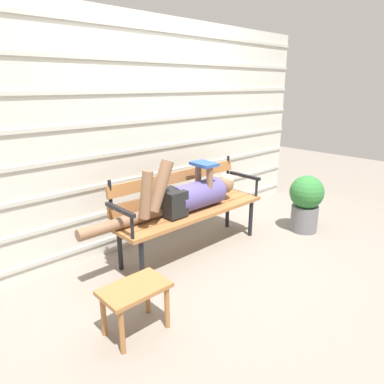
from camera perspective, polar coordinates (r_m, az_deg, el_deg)
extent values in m
plane|color=gray|center=(3.52, 0.99, -10.07)|extent=(12.00, 12.00, 0.00)
cube|color=beige|center=(3.66, -6.15, 9.56)|extent=(4.61, 0.06, 2.26)
cube|color=#B7B7AD|center=(3.89, -5.37, -5.10)|extent=(4.61, 0.02, 0.04)
cube|color=#B7B7AD|center=(3.79, -5.49, -1.14)|extent=(4.61, 0.02, 0.04)
cube|color=#B7B7AD|center=(3.71, -5.61, 3.01)|extent=(4.61, 0.02, 0.04)
cube|color=#B7B7AD|center=(3.65, -5.74, 7.31)|extent=(4.61, 0.02, 0.04)
cube|color=#B7B7AD|center=(3.61, -5.88, 11.74)|extent=(4.61, 0.02, 0.04)
cube|color=#B7B7AD|center=(3.60, -6.02, 16.22)|extent=(4.61, 0.02, 0.04)
cube|color=#B7B7AD|center=(3.60, -6.17, 20.73)|extent=(4.61, 0.02, 0.04)
cube|color=#B7B7AD|center=(3.63, -6.33, 25.18)|extent=(4.61, 0.02, 0.04)
cube|color=#9E6638|center=(3.30, 1.73, -3.83)|extent=(1.66, 0.14, 0.04)
cube|color=#9E6638|center=(3.40, 0.00, -3.18)|extent=(1.66, 0.14, 0.04)
cube|color=#9E6638|center=(3.51, -1.63, -2.57)|extent=(1.66, 0.14, 0.04)
cube|color=#9E6638|center=(3.51, -2.38, -0.35)|extent=(1.59, 0.05, 0.11)
cube|color=#9E6638|center=(3.46, -2.41, 2.50)|extent=(1.59, 0.05, 0.11)
cylinder|color=black|center=(3.07, -13.26, -1.68)|extent=(0.03, 0.03, 0.40)
cylinder|color=black|center=(4.01, 5.92, 3.14)|extent=(0.03, 0.03, 0.40)
cylinder|color=black|center=(2.96, -8.28, -11.43)|extent=(0.04, 0.04, 0.41)
cylinder|color=black|center=(3.89, 9.66, -4.29)|extent=(0.04, 0.04, 0.41)
cylinder|color=black|center=(3.22, -11.81, -9.16)|extent=(0.04, 0.04, 0.41)
cylinder|color=black|center=(4.08, 5.88, -3.03)|extent=(0.04, 0.04, 0.41)
cube|color=black|center=(2.87, -11.83, -2.87)|extent=(0.04, 0.41, 0.03)
cylinder|color=black|center=(2.78, -9.85, -5.72)|extent=(0.03, 0.03, 0.20)
cube|color=black|center=(3.90, 8.68, 2.67)|extent=(0.04, 0.41, 0.03)
cylinder|color=black|center=(3.83, 10.60, 0.74)|extent=(0.03, 0.03, 0.20)
cylinder|color=#514784|center=(3.40, 0.95, -0.49)|extent=(0.55, 0.27, 0.27)
cube|color=black|center=(3.19, -3.41, -1.74)|extent=(0.20, 0.25, 0.24)
sphere|color=brown|center=(3.67, 5.41, 1.25)|extent=(0.19, 0.19, 0.19)
sphere|color=#E0C67A|center=(3.67, 5.63, 1.80)|extent=(0.16, 0.16, 0.16)
cylinder|color=brown|center=(2.98, -5.25, 1.00)|extent=(0.28, 0.11, 0.46)
cylinder|color=brown|center=(2.91, -7.60, -0.47)|extent=(0.15, 0.09, 0.42)
cylinder|color=brown|center=(3.00, -11.32, -4.92)|extent=(0.82, 0.10, 0.10)
cylinder|color=brown|center=(3.36, 2.92, 1.81)|extent=(0.06, 0.06, 0.28)
cylinder|color=brown|center=(3.47, 1.03, 2.33)|extent=(0.06, 0.06, 0.28)
cube|color=#284C9E|center=(3.38, 1.99, 4.65)|extent=(0.19, 0.26, 0.03)
cube|color=#9E6638|center=(2.40, -9.47, -15.45)|extent=(0.45, 0.28, 0.03)
cylinder|color=#9E6638|center=(2.34, -11.49, -21.66)|extent=(0.04, 0.04, 0.32)
cylinder|color=#9E6638|center=(2.50, -4.14, -18.46)|extent=(0.04, 0.04, 0.32)
cylinder|color=#9E6638|center=(2.50, -14.39, -19.01)|extent=(0.04, 0.04, 0.32)
cylinder|color=#9E6638|center=(2.65, -7.36, -16.26)|extent=(0.04, 0.04, 0.32)
cylinder|color=slate|center=(4.18, 18.01, -4.14)|extent=(0.30, 0.30, 0.30)
sphere|color=#2D7033|center=(4.09, 18.41, -0.04)|extent=(0.38, 0.38, 0.38)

